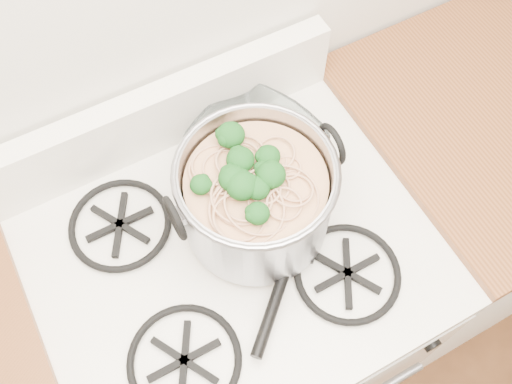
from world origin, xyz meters
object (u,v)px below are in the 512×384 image
(stock_pot, at_px, (256,197))
(glass_bowl, at_px, (255,154))
(spatula, at_px, (299,230))
(gas_range, at_px, (239,319))

(stock_pot, xyz_separation_m, glass_bowl, (0.07, 0.13, -0.08))
(stock_pot, distance_m, spatula, 0.12)
(gas_range, relative_size, spatula, 2.98)
(spatula, distance_m, glass_bowl, 0.19)
(glass_bowl, bearing_deg, gas_range, -130.80)
(gas_range, relative_size, glass_bowl, 8.86)
(stock_pot, relative_size, spatula, 1.03)
(gas_range, height_order, spatula, spatula)
(gas_range, relative_size, stock_pot, 2.89)
(glass_bowl, bearing_deg, stock_pot, -117.81)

